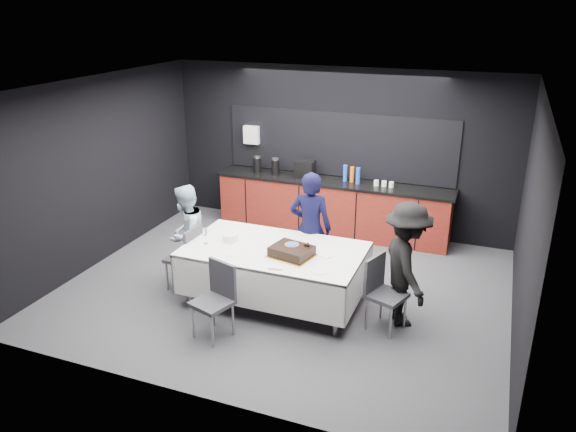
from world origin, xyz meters
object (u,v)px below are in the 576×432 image
(party_table, at_px, (274,258))
(person_left, at_px, (186,234))
(chair_near, at_px, (217,294))
(cake_assembly, at_px, (292,251))
(chair_left, at_px, (188,253))
(person_right, at_px, (406,265))
(champagne_flute, at_px, (205,233))
(plate_stack, at_px, (231,237))
(chair_right, at_px, (382,288))
(person_center, at_px, (310,228))

(party_table, height_order, person_left, person_left)
(chair_near, bearing_deg, cake_assembly, 52.47)
(chair_left, relative_size, person_right, 0.58)
(champagne_flute, distance_m, person_left, 0.62)
(plate_stack, height_order, chair_right, chair_right)
(cake_assembly, relative_size, person_center, 0.37)
(party_table, relative_size, chair_near, 2.51)
(plate_stack, distance_m, person_left, 0.78)
(champagne_flute, distance_m, chair_left, 0.54)
(person_right, bearing_deg, person_center, 38.79)
(champagne_flute, relative_size, person_left, 0.16)
(chair_right, xyz_separation_m, person_right, (0.24, 0.21, 0.26))
(party_table, height_order, chair_left, chair_left)
(chair_near, relative_size, person_center, 0.56)
(chair_near, distance_m, person_left, 1.53)
(chair_near, relative_size, person_right, 0.58)
(chair_left, xyz_separation_m, person_left, (-0.14, 0.22, 0.18))
(cake_assembly, distance_m, chair_left, 1.59)
(chair_left, relative_size, person_left, 0.65)
(champagne_flute, bearing_deg, chair_right, 2.22)
(party_table, bearing_deg, person_center, 71.25)
(chair_right, relative_size, person_center, 0.56)
(plate_stack, bearing_deg, chair_near, -73.30)
(cake_assembly, distance_m, plate_stack, 0.95)
(plate_stack, xyz_separation_m, person_left, (-0.76, 0.11, -0.12))
(champagne_flute, xyz_separation_m, person_right, (2.60, 0.30, -0.15))
(person_right, bearing_deg, cake_assembly, 72.21)
(champagne_flute, relative_size, chair_near, 0.24)
(plate_stack, height_order, champagne_flute, champagne_flute)
(cake_assembly, xyz_separation_m, champagne_flute, (-1.21, -0.05, 0.09))
(champagne_flute, height_order, person_left, person_left)
(chair_near, distance_m, person_center, 1.83)
(party_table, distance_m, cake_assembly, 0.39)
(chair_right, bearing_deg, champagne_flute, -177.78)
(cake_assembly, height_order, chair_near, cake_assembly)
(chair_right, bearing_deg, chair_left, 179.88)
(chair_left, bearing_deg, person_left, 122.22)
(plate_stack, bearing_deg, person_left, 171.79)
(champagne_flute, bearing_deg, party_table, 12.07)
(plate_stack, bearing_deg, cake_assembly, -9.38)
(chair_left, bearing_deg, cake_assembly, -1.71)
(plate_stack, xyz_separation_m, person_right, (2.33, 0.09, -0.04))
(cake_assembly, xyz_separation_m, chair_left, (-1.56, 0.05, -0.31))
(chair_right, xyz_separation_m, person_left, (-2.85, 0.22, 0.18))
(plate_stack, bearing_deg, person_right, 2.33)
(chair_right, height_order, chair_near, same)
(cake_assembly, height_order, person_right, person_right)
(person_center, distance_m, person_right, 1.58)
(cake_assembly, distance_m, chair_near, 1.10)
(plate_stack, distance_m, person_center, 1.14)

